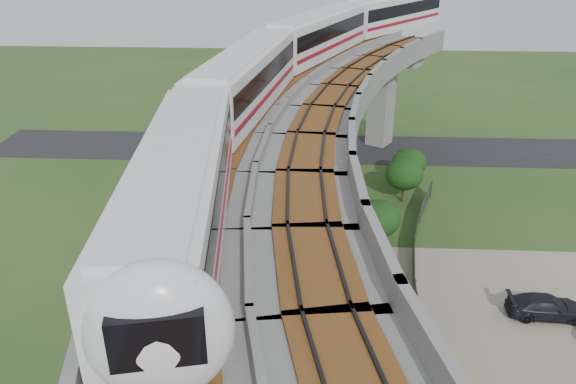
# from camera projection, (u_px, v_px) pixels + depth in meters

# --- Properties ---
(ground) EXTENTS (160.00, 160.00, 0.00)m
(ground) POSITION_uv_depth(u_px,v_px,m) (262.00, 351.00, 29.77)
(ground) COLOR #2C5321
(ground) RESTS_ON ground
(asphalt_road) EXTENTS (60.00, 8.00, 0.03)m
(asphalt_road) POSITION_uv_depth(u_px,v_px,m) (290.00, 148.00, 56.79)
(asphalt_road) COLOR #232326
(asphalt_road) RESTS_ON ground
(viaduct) EXTENTS (19.58, 73.98, 11.40)m
(viaduct) POSITION_uv_depth(u_px,v_px,m) (341.00, 200.00, 25.69)
(viaduct) COLOR #99968E
(viaduct) RESTS_ON ground
(metro_train) EXTENTS (20.11, 59.19, 3.64)m
(metro_train) POSITION_uv_depth(u_px,v_px,m) (314.00, 57.00, 38.23)
(metro_train) COLOR white
(metro_train) RESTS_ON ground
(fence) EXTENTS (3.87, 38.73, 1.50)m
(fence) POSITION_uv_depth(u_px,v_px,m) (449.00, 347.00, 28.99)
(fence) COLOR #2D382D
(fence) RESTS_ON ground
(tree_0) EXTENTS (2.98, 2.98, 3.18)m
(tree_0) POSITION_uv_depth(u_px,v_px,m) (409.00, 163.00, 48.29)
(tree_0) COLOR #382314
(tree_0) RESTS_ON ground
(tree_1) EXTENTS (3.03, 3.03, 3.73)m
(tree_1) POSITION_uv_depth(u_px,v_px,m) (404.00, 174.00, 44.83)
(tree_1) COLOR #382314
(tree_1) RESTS_ON ground
(tree_2) EXTENTS (3.04, 3.04, 3.38)m
(tree_2) POSITION_uv_depth(u_px,v_px,m) (379.00, 218.00, 38.81)
(tree_2) COLOR #382314
(tree_2) RESTS_ON ground
(tree_3) EXTENTS (2.95, 2.95, 3.33)m
(tree_3) POSITION_uv_depth(u_px,v_px,m) (370.00, 260.00, 34.05)
(tree_3) COLOR #382314
(tree_3) RESTS_ON ground
(tree_4) EXTENTS (2.23, 2.23, 2.68)m
(tree_4) POSITION_uv_depth(u_px,v_px,m) (398.00, 355.00, 27.00)
(tree_4) COLOR #382314
(tree_4) RESTS_ON ground
(car_dark) EXTENTS (4.49, 1.90, 1.29)m
(car_dark) POSITION_uv_depth(u_px,v_px,m) (547.00, 307.00, 32.13)
(car_dark) COLOR black
(car_dark) RESTS_ON dirt_lot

